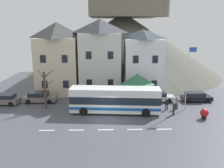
# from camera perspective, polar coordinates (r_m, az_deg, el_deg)

# --- Properties ---
(ground_plane) EXTENTS (40.00, 60.00, 0.07)m
(ground_plane) POSITION_cam_1_polar(r_m,az_deg,el_deg) (26.99, -1.50, -8.86)
(ground_plane) COLOR #494C55
(townhouse_00) EXTENTS (6.14, 6.19, 10.95)m
(townhouse_00) POSITION_cam_1_polar(r_m,az_deg,el_deg) (38.04, -12.78, 6.03)
(townhouse_00) COLOR beige
(townhouse_00) RESTS_ON ground_plane
(townhouse_01) EXTENTS (6.22, 5.67, 11.39)m
(townhouse_01) POSITION_cam_1_polar(r_m,az_deg,el_deg) (37.03, -2.87, 6.49)
(townhouse_01) COLOR beige
(townhouse_01) RESTS_ON ground_plane
(townhouse_02) EXTENTS (5.61, 6.62, 9.88)m
(townhouse_02) POSITION_cam_1_polar(r_m,az_deg,el_deg) (38.02, 7.18, 5.44)
(townhouse_02) COLOR white
(townhouse_02) RESTS_ON ground_plane
(hilltop_castle) EXTENTS (41.97, 41.97, 20.05)m
(hilltop_castle) POSITION_cam_1_polar(r_m,az_deg,el_deg) (54.14, 2.69, 10.21)
(hilltop_castle) COLOR #5A5B53
(hilltop_castle) RESTS_ON ground_plane
(transit_bus) EXTENTS (11.01, 3.32, 3.12)m
(transit_bus) POSITION_cam_1_polar(r_m,az_deg,el_deg) (28.90, 0.73, -3.92)
(transit_bus) COLOR white
(transit_bus) RESTS_ON ground_plane
(bus_shelter) EXTENTS (3.60, 3.60, 3.98)m
(bus_shelter) POSITION_cam_1_polar(r_m,az_deg,el_deg) (32.89, 6.08, 1.06)
(bus_shelter) COLOR #473D33
(bus_shelter) RESTS_ON ground_plane
(parked_car_00) EXTENTS (4.38, 2.00, 1.44)m
(parked_car_00) POSITION_cam_1_polar(r_m,az_deg,el_deg) (34.67, -16.90, -3.03)
(parked_car_00) COLOR slate
(parked_car_00) RESTS_ON ground_plane
(parked_car_01) EXTENTS (4.00, 2.23, 1.40)m
(parked_car_01) POSITION_cam_1_polar(r_m,az_deg,el_deg) (35.39, -24.25, -3.36)
(parked_car_01) COLOR slate
(parked_car_01) RESTS_ON ground_plane
(parked_car_02) EXTENTS (4.66, 2.01, 1.33)m
(parked_car_02) POSITION_cam_1_polar(r_m,az_deg,el_deg) (34.16, 10.72, -3.00)
(parked_car_02) COLOR silver
(parked_car_02) RESTS_ON ground_plane
(parked_car_03) EXTENTS (4.17, 1.94, 1.33)m
(parked_car_03) POSITION_cam_1_polar(r_m,az_deg,el_deg) (35.57, 19.48, -2.90)
(parked_car_03) COLOR black
(parked_car_03) RESTS_ON ground_plane
(pedestrian_00) EXTENTS (0.35, 0.30, 1.65)m
(pedestrian_00) POSITION_cam_1_polar(r_m,az_deg,el_deg) (31.42, 15.21, -4.28)
(pedestrian_00) COLOR black
(pedestrian_00) RESTS_ON ground_plane
(pedestrian_01) EXTENTS (0.32, 0.35, 1.61)m
(pedestrian_01) POSITION_cam_1_polar(r_m,az_deg,el_deg) (29.39, 14.58, -5.46)
(pedestrian_01) COLOR black
(pedestrian_01) RESTS_ON ground_plane
(pedestrian_02) EXTENTS (0.32, 0.32, 1.57)m
(pedestrian_02) POSITION_cam_1_polar(r_m,az_deg,el_deg) (30.75, 12.99, -4.52)
(pedestrian_02) COLOR #2D2D38
(pedestrian_02) RESTS_ON ground_plane
(pedestrian_03) EXTENTS (0.35, 0.34, 1.58)m
(pedestrian_03) POSITION_cam_1_polar(r_m,az_deg,el_deg) (31.94, 9.22, -3.64)
(pedestrian_03) COLOR #2D2D38
(pedestrian_03) RESTS_ON ground_plane
(public_bench) EXTENTS (1.58, 0.48, 0.87)m
(public_bench) POSITION_cam_1_polar(r_m,az_deg,el_deg) (35.27, 7.87, -2.66)
(public_bench) COLOR brown
(public_bench) RESTS_ON ground_plane
(flagpole) EXTENTS (0.95, 0.10, 7.94)m
(flagpole) POSITION_cam_1_polar(r_m,az_deg,el_deg) (30.70, 17.74, 2.20)
(flagpole) COLOR silver
(flagpole) RESTS_ON ground_plane
(harbour_buoy) EXTENTS (0.95, 0.95, 1.20)m
(harbour_buoy) POSITION_cam_1_polar(r_m,az_deg,el_deg) (29.24, 21.25, -6.54)
(harbour_buoy) COLOR black
(harbour_buoy) RESTS_ON ground_plane
(bare_tree_00) EXTENTS (1.74, 1.36, 5.14)m
(bare_tree_00) POSITION_cam_1_polar(r_m,az_deg,el_deg) (31.25, -15.72, -1.23)
(bare_tree_00) COLOR #47382D
(bare_tree_00) RESTS_ON ground_plane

